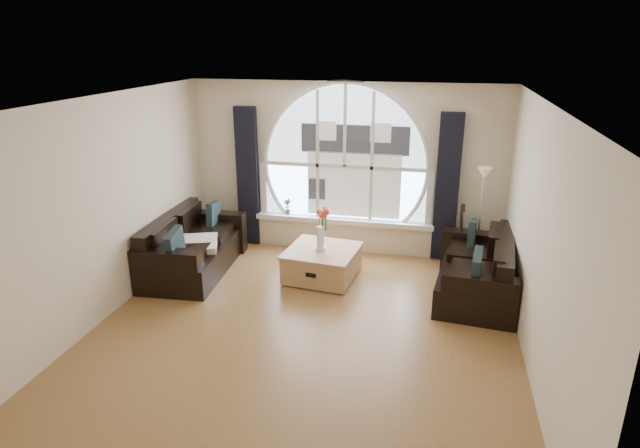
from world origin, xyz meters
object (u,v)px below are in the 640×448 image
at_px(floor_lamp, 479,221).
at_px(potted_plant, 288,207).
at_px(guitar, 460,236).
at_px(sofa_left, 194,246).
at_px(sofa_right, 476,267).
at_px(vase_flowers, 320,224).
at_px(coffee_chest, 322,262).

height_order(floor_lamp, potted_plant, floor_lamp).
distance_m(floor_lamp, guitar, 0.37).
bearing_deg(sofa_left, guitar, 9.79).
height_order(sofa_right, guitar, guitar).
bearing_deg(floor_lamp, sofa_right, -93.79).
bearing_deg(potted_plant, guitar, -7.70).
xyz_separation_m(sofa_left, vase_flowers, (1.89, 0.16, 0.43)).
distance_m(sofa_right, coffee_chest, 2.15).
relative_size(vase_flowers, guitar, 0.66).
bearing_deg(sofa_left, vase_flowers, 1.07).
distance_m(sofa_left, guitar, 3.96).
bearing_deg(sofa_right, vase_flowers, -175.18).
bearing_deg(coffee_chest, sofa_right, 4.58).
xyz_separation_m(vase_flowers, guitar, (1.96, 0.77, -0.30)).
xyz_separation_m(vase_flowers, potted_plant, (-0.81, 1.14, -0.15)).
height_order(guitar, potted_plant, guitar).
bearing_deg(sofa_left, coffee_chest, 1.42).
bearing_deg(vase_flowers, floor_lamp, 17.75).
height_order(sofa_right, vase_flowers, vase_flowers).
relative_size(sofa_left, sofa_right, 1.05).
xyz_separation_m(coffee_chest, vase_flowers, (-0.02, -0.01, 0.59)).
relative_size(vase_flowers, potted_plant, 2.63).
relative_size(coffee_chest, floor_lamp, 0.62).
bearing_deg(guitar, floor_lamp, -26.29).
xyz_separation_m(guitar, potted_plant, (-2.77, 0.37, 0.15)).
bearing_deg(sofa_left, potted_plant, 46.50).
bearing_deg(sofa_right, floor_lamp, 92.71).
xyz_separation_m(sofa_right, guitar, (-0.20, 0.83, 0.13)).
xyz_separation_m(sofa_right, potted_plant, (-2.97, 1.21, 0.28)).
distance_m(vase_flowers, potted_plant, 1.41).
height_order(sofa_left, guitar, guitar).
xyz_separation_m(sofa_left, floor_lamp, (4.11, 0.87, 0.40)).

